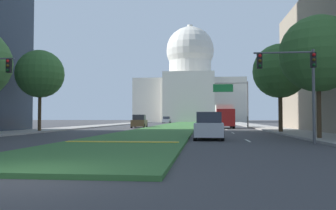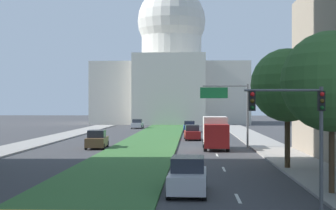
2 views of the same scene
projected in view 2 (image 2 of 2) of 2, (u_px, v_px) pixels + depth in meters
name	position (u px, v px, depth m)	size (l,w,h in m)	color
ground_plane	(154.00, 139.00, 64.02)	(260.00, 260.00, 0.00)	#3D3D3F
grass_median	(150.00, 141.00, 58.58)	(6.75, 98.03, 0.14)	#386B33
lane_dashes_right	(217.00, 156.00, 42.94)	(0.16, 37.16, 0.01)	silver
sidewalk_left	(28.00, 145.00, 53.76)	(4.00, 98.03, 0.15)	#9E9991
sidewalk_right	(267.00, 146.00, 52.52)	(4.00, 98.03, 0.15)	#9E9991
capitol_building	(171.00, 72.00, 117.68)	(35.06, 26.66, 32.94)	beige
traffic_light_near_right	(301.00, 120.00, 20.85)	(3.34, 0.35, 5.20)	#515456
overhead_guide_sign	(230.00, 103.00, 50.45)	(4.90, 0.20, 6.50)	#515456
street_tree_right_near	(332.00, 81.00, 24.22)	(4.93, 4.93, 8.05)	#4C3823
street_tree_right_mid	(287.00, 85.00, 33.89)	(5.01, 5.01, 8.27)	#4C3823
sedan_lead_stopped	(188.00, 176.00, 24.95)	(2.02, 4.43, 1.82)	#BCBCC1
sedan_midblock	(97.00, 140.00, 50.24)	(2.17, 4.69, 1.85)	brown
sedan_distant	(192.00, 133.00, 61.96)	(2.12, 4.42, 1.87)	maroon
sedan_far_horizon	(189.00, 127.00, 79.80)	(2.03, 4.52, 1.76)	navy
sedan_very_far	(137.00, 124.00, 91.03)	(1.91, 4.28, 1.70)	#BCBCC1
box_truck_delivery	(215.00, 132.00, 49.08)	(2.40, 6.40, 3.20)	maroon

